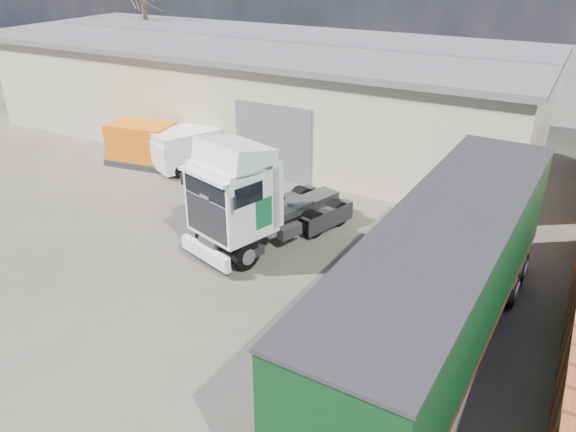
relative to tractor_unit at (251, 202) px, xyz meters
The scene contains 6 objects.
ground 4.18m from the tractor_unit, 100.34° to the right, with size 120.00×120.00×0.00m, color #272420.
warehouse 14.01m from the tractor_unit, 118.49° to the left, with size 30.60×12.60×5.42m.
tractor_unit is the anchor object (origin of this frame).
box_trailer 8.21m from the tractor_unit, 20.92° to the right, with size 3.37×13.15×4.34m.
panel_van 9.05m from the tractor_unit, 139.01° to the left, with size 3.84×5.27×2.00m.
orange_skip 10.70m from the tractor_unit, 152.88° to the left, with size 3.61×2.54×2.09m.
Camera 1 is at (10.54, -11.75, 10.17)m, focal length 35.00 mm.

